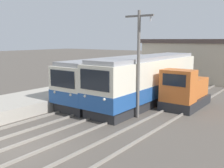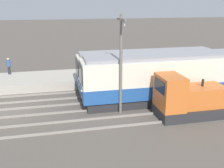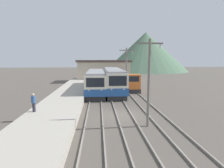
% 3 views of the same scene
% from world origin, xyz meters
% --- Properties ---
extents(ground_plane, '(200.00, 200.00, 0.00)m').
position_xyz_m(ground_plane, '(0.00, 0.00, 0.00)').
color(ground_plane, '#564F47').
extents(track_center, '(1.54, 60.00, 0.14)m').
position_xyz_m(track_center, '(0.20, 0.00, 0.07)').
color(track_center, gray).
rests_on(track_center, ground).
extents(track_right, '(1.54, 60.00, 0.14)m').
position_xyz_m(track_right, '(3.20, 0.00, 0.07)').
color(track_right, gray).
rests_on(track_right, ground).
extents(commuter_train_left, '(2.84, 12.50, 3.57)m').
position_xyz_m(commuter_train_left, '(-2.60, 11.31, 1.66)').
color(commuter_train_left, '#28282B').
rests_on(commuter_train_left, ground).
extents(commuter_train_center, '(2.84, 13.35, 3.82)m').
position_xyz_m(commuter_train_center, '(0.20, 11.74, 1.77)').
color(commuter_train_center, '#28282B').
rests_on(commuter_train_center, ground).
extents(shunting_locomotive, '(2.40, 4.82, 3.00)m').
position_xyz_m(shunting_locomotive, '(3.20, 12.12, 1.21)').
color(shunting_locomotive, '#28282B').
rests_on(shunting_locomotive, ground).
extents(catenary_mast_mid, '(2.00, 0.20, 6.90)m').
position_xyz_m(catenary_mast_mid, '(1.71, 7.74, 3.77)').
color(catenary_mast_mid, slate).
rests_on(catenary_mast_mid, ground).
extents(station_building, '(12.60, 6.30, 5.16)m').
position_xyz_m(station_building, '(-0.87, 26.00, 2.60)').
color(station_building, beige).
rests_on(station_building, ground).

